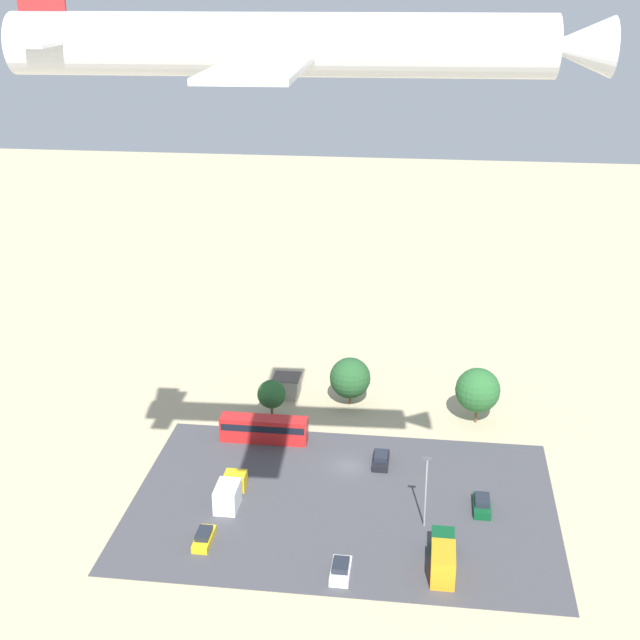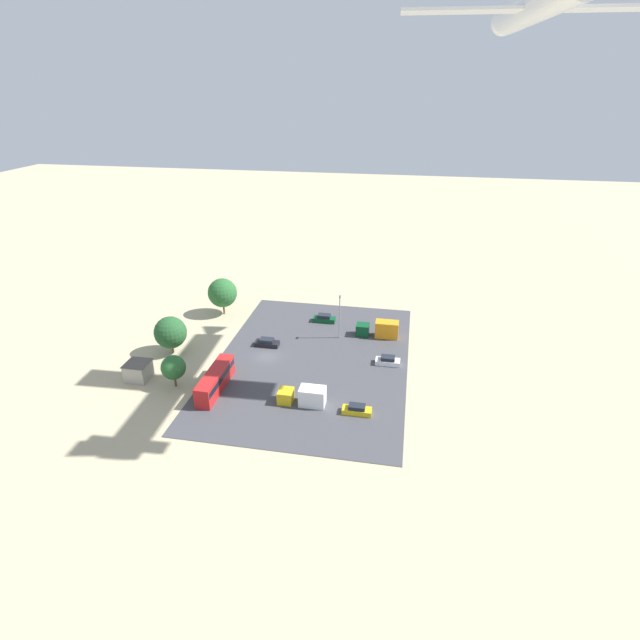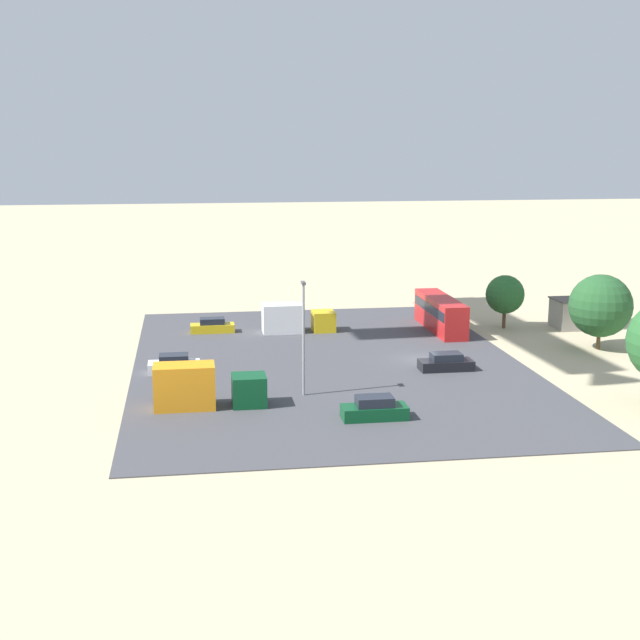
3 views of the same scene
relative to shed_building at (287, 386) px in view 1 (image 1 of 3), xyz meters
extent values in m
plane|color=tan|center=(-11.13, 19.02, -1.54)|extent=(400.00, 400.00, 0.00)
cube|color=#424247|center=(-11.13, 27.41, -1.50)|extent=(49.35, 33.48, 0.08)
cube|color=#9E998E|center=(0.00, 0.00, -0.07)|extent=(3.68, 3.61, 2.94)
cube|color=#59514C|center=(0.00, 0.00, 1.46)|extent=(3.92, 3.85, 0.12)
cube|color=red|center=(0.78, 13.86, 0.23)|extent=(11.53, 2.45, 3.37)
cube|color=black|center=(0.78, 13.86, 0.83)|extent=(11.07, 2.49, 0.94)
cube|color=#0C4723|center=(-27.18, 26.66, -0.99)|extent=(1.93, 4.60, 0.93)
cube|color=#1E232D|center=(-27.18, 26.66, -0.18)|extent=(1.63, 2.58, 0.68)
cube|color=black|center=(-14.95, 17.89, -1.03)|extent=(2.00, 4.53, 0.85)
cube|color=#1E232D|center=(-14.95, 17.89, -0.30)|extent=(1.68, 2.54, 0.62)
cube|color=gold|center=(3.07, 36.99, -1.04)|extent=(1.75, 4.41, 0.84)
cube|color=#1E232D|center=(3.07, 36.99, -0.31)|extent=(1.47, 2.47, 0.62)
cube|color=silver|center=(-12.27, 40.66, -1.02)|extent=(1.99, 4.31, 0.88)
cube|color=#1E232D|center=(-12.27, 40.66, -0.26)|extent=(1.67, 2.41, 0.64)
cube|color=gold|center=(2.03, 25.78, -0.44)|extent=(2.59, 2.23, 2.03)
cube|color=white|center=(2.03, 30.00, -0.01)|extent=(2.59, 3.97, 2.90)
cube|color=#0C4723|center=(-22.66, 35.10, -0.32)|extent=(2.45, 2.48, 2.27)
cube|color=orange|center=(-22.66, 39.78, 0.17)|extent=(2.45, 4.41, 3.25)
cylinder|color=brown|center=(-9.43, 1.57, -0.56)|extent=(0.36, 0.36, 1.95)
sphere|color=#235128|center=(-9.43, 1.57, 2.60)|extent=(5.84, 5.84, 5.84)
cylinder|color=brown|center=(0.97, 6.99, -0.51)|extent=(0.36, 0.36, 2.05)
sphere|color=#28602D|center=(0.97, 6.99, 2.01)|extent=(3.99, 3.99, 3.99)
cylinder|color=brown|center=(-27.21, 4.88, -0.24)|extent=(0.36, 0.36, 2.59)
sphere|color=#28602D|center=(-27.21, 4.88, 3.35)|extent=(6.12, 6.12, 6.12)
cylinder|color=gray|center=(-20.64, 30.79, 2.79)|extent=(0.20, 0.20, 8.49)
cube|color=#4C4C51|center=(-20.64, 30.79, 7.22)|extent=(0.90, 0.28, 0.20)
cylinder|color=white|center=(-9.35, 55.66, 51.97)|extent=(36.22, 5.69, 4.13)
cone|color=white|center=(-28.61, 54.82, 51.97)|extent=(4.71, 4.11, 3.92)
cube|color=white|center=(-9.35, 55.66, 51.35)|extent=(6.46, 32.66, 0.36)
cube|color=white|center=(5.79, 56.32, 52.18)|extent=(3.03, 11.64, 0.24)
camera|label=1|loc=(-19.83, 116.13, 56.45)|focal=50.00mm
camera|label=2|loc=(64.47, 42.72, 43.55)|focal=28.00mm
camera|label=3|loc=(-85.60, 39.27, 17.77)|focal=50.00mm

